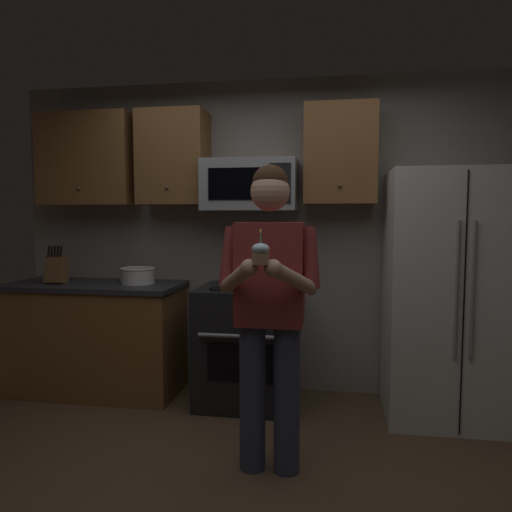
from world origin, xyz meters
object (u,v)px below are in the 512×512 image
Objects in this scene: person at (270,301)px; oven_range at (248,345)px; knife_block at (57,269)px; cupcake at (261,253)px; microwave at (250,185)px; bowl_large_white at (138,275)px; refrigerator at (451,296)px.

oven_range is at bearing 107.08° from person.
knife_block reaches higher than oven_range.
oven_range is at bearing 103.03° from cupcake.
person is (0.31, -1.12, -0.72)m from microwave.
bowl_large_white is at bearing 139.45° from person.
microwave reaches higher than person.
refrigerator reaches higher than knife_block.
person is at bearing -40.55° from bowl_large_white.
cupcake is (1.92, -1.30, 0.26)m from knife_block.
bowl_large_white is (-2.44, 0.10, 0.09)m from refrigerator.
knife_block is (-1.61, -0.03, 0.57)m from oven_range.
cupcake reaches higher than oven_range.
microwave is at bearing 5.30° from knife_block.
microwave reaches higher than refrigerator.
refrigerator is 1.02× the size of person.
refrigerator is 2.44m from bowl_large_white.
knife_block is at bearing -174.70° from microwave.
bowl_large_white is 1.64m from person.
knife_block is 2.33m from cupcake.
knife_block is 0.68m from bowl_large_white.
oven_range is at bearing -3.62° from bowl_large_white.
person is at bearing 90.00° from cupcake.
microwave reaches higher than cupcake.
knife_block is at bearing 145.75° from cupcake.
knife_block is 1.11× the size of bowl_large_white.
oven_range is 2.91× the size of knife_block.
microwave is 1.37m from person.
refrigerator is at bearing -2.31° from bowl_large_white.
refrigerator is (1.50, -0.04, 0.44)m from oven_range.
knife_block is 2.15m from person.
person is at bearing -72.92° from oven_range.
person is (0.31, -1.00, 0.53)m from oven_range.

